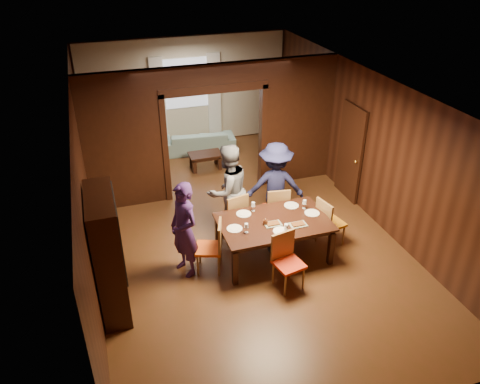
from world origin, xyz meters
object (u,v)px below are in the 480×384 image
object	(u,v)px
person_grey	(228,191)
chair_near	(289,263)
chair_right	(331,222)
coffee_table	(206,161)
person_navy	(275,186)
chair_far_l	(233,214)
dining_table	(273,239)
sofa	(199,141)
chair_left	(209,247)
chair_far_r	(276,207)
hutch	(108,254)
person_purple	(184,230)

from	to	relation	value
person_grey	chair_near	size ratio (longest dim) A/B	1.91
chair_right	chair_near	size ratio (longest dim) A/B	1.00
person_grey	coffee_table	bearing A→B (deg)	-115.62
person_navy	chair_far_l	xyz separation A→B (m)	(-0.90, -0.12, -0.40)
person_grey	chair_far_l	xyz separation A→B (m)	(0.04, -0.15, -0.44)
dining_table	chair_right	distance (m)	1.18
sofa	dining_table	bearing A→B (deg)	98.25
coffee_table	person_grey	bearing A→B (deg)	-95.44
person_grey	chair_near	bearing A→B (deg)	84.22
chair_left	chair_far_r	size ratio (longest dim) A/B	1.00
person_grey	sofa	xyz separation A→B (m)	(0.36, 3.92, -0.65)
chair_far_r	coffee_table	bearing A→B (deg)	-69.37
dining_table	chair_right	world-z (taller)	chair_right
hutch	dining_table	bearing A→B (deg)	8.27
person_navy	hutch	size ratio (longest dim) A/B	0.89
sofa	chair_far_l	world-z (taller)	chair_far_l
person_purple	chair_right	size ratio (longest dim) A/B	1.78
chair_far_l	chair_near	world-z (taller)	same
dining_table	hutch	size ratio (longest dim) A/B	0.97
chair_left	chair_far_r	xyz separation A→B (m)	(1.58, 0.84, 0.00)
chair_far_l	hutch	xyz separation A→B (m)	(-2.35, -1.27, 0.52)
person_navy	coffee_table	world-z (taller)	person_navy
person_grey	dining_table	world-z (taller)	person_grey
person_grey	hutch	distance (m)	2.71
sofa	chair_near	bearing A→B (deg)	97.30
chair_far_l	hutch	size ratio (longest dim) A/B	0.48
chair_right	chair_far_l	size ratio (longest dim) A/B	1.00
hutch	chair_far_r	bearing A→B (deg)	21.03
coffee_table	chair_left	distance (m)	4.00
person_purple	chair_left	distance (m)	0.55
person_grey	chair_right	size ratio (longest dim) A/B	1.91
hutch	person_purple	bearing A→B (deg)	20.95
chair_far_l	chair_far_r	size ratio (longest dim) A/B	1.00
chair_left	chair_far_l	world-z (taller)	same
person_navy	coffee_table	xyz separation A→B (m)	(-0.68, 2.88, -0.69)
chair_near	coffee_table	bearing A→B (deg)	80.95
chair_left	coffee_table	bearing A→B (deg)	-174.20
person_purple	chair_far_r	world-z (taller)	person_purple
dining_table	chair_far_l	size ratio (longest dim) A/B	2.00
chair_far_r	chair_far_l	bearing A→B (deg)	6.40
coffee_table	chair_left	size ratio (longest dim) A/B	0.82
chair_left	chair_near	size ratio (longest dim) A/B	1.00
person_grey	sofa	distance (m)	3.99
chair_left	chair_right	bearing A→B (deg)	110.67
person_navy	sofa	size ratio (longest dim) A/B	0.93
person_purple	sofa	distance (m)	5.10
chair_right	chair_far_l	world-z (taller)	same
chair_far_l	chair_right	bearing A→B (deg)	141.34
chair_near	person_grey	bearing A→B (deg)	92.84
person_navy	chair_near	world-z (taller)	person_navy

